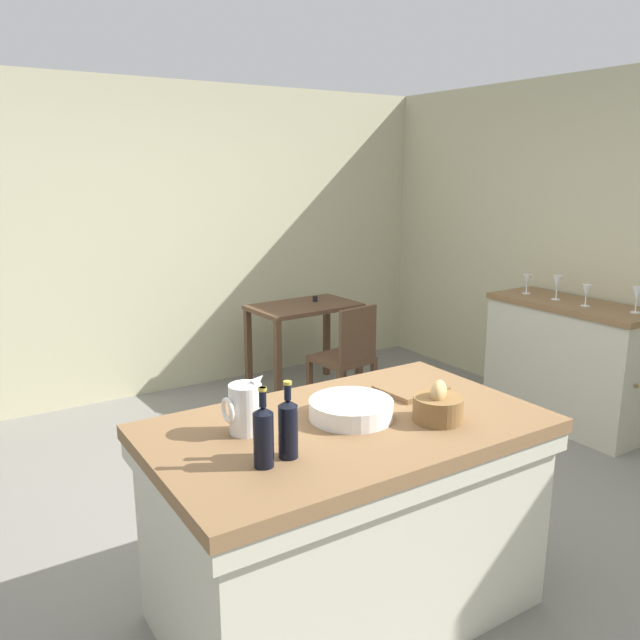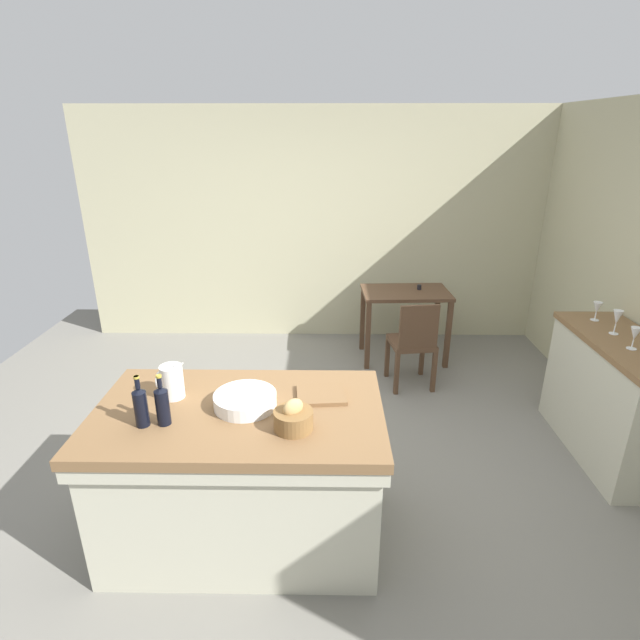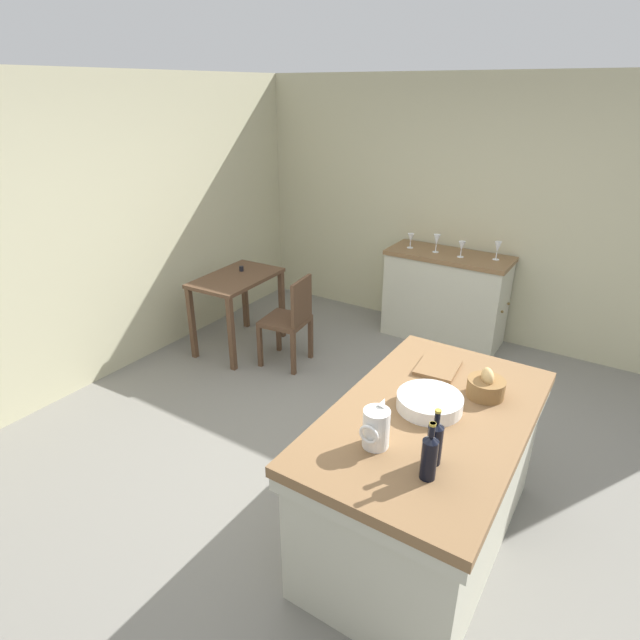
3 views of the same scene
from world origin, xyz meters
TOP-DOWN VIEW (x-y plane):
  - ground_plane at (0.00, 0.00)m, footprint 6.76×6.76m
  - wall_back at (0.00, 2.60)m, footprint 5.32×0.12m
  - wall_right at (2.60, 0.00)m, footprint 0.12×5.20m
  - island_table at (-0.38, -0.65)m, footprint 1.62×0.96m
  - side_cabinet at (2.26, 0.21)m, footprint 0.52×1.24m
  - writing_desk at (0.94, 1.89)m, footprint 0.92×0.60m
  - wooden_chair at (0.94, 1.23)m, footprint 0.45×0.45m
  - pitcher at (-0.77, -0.52)m, footprint 0.17×0.13m
  - wash_bowl at (-0.34, -0.62)m, footprint 0.35×0.35m
  - bread_basket at (-0.05, -0.84)m, footprint 0.21×0.21m
  - cutting_board at (0.09, -0.51)m, footprint 0.30×0.26m
  - wine_bottle_dark at (-0.74, -0.80)m, footprint 0.07×0.07m
  - wine_bottle_amber at (-0.85, -0.82)m, footprint 0.07×0.07m
  - wine_glass_far_left at (2.31, -0.23)m, footprint 0.07×0.07m
  - wine_glass_left at (2.21, 0.08)m, footprint 0.07×0.07m
  - wine_glass_middle at (2.23, 0.35)m, footprint 0.07×0.07m
  - wine_glass_right at (2.23, 0.63)m, footprint 0.07×0.07m

SIDE VIEW (x-z plane):
  - ground_plane at x=0.00m, z-range 0.00..0.00m
  - side_cabinet at x=2.26m, z-range 0.00..0.94m
  - wooden_chair at x=0.94m, z-range 0.03..0.92m
  - island_table at x=-0.38m, z-range 0.03..0.92m
  - writing_desk at x=0.94m, z-range 0.23..1.05m
  - cutting_board at x=0.09m, z-range 0.89..0.91m
  - wash_bowl at x=-0.34m, z-range 0.89..0.96m
  - bread_basket at x=-0.05m, z-range 0.86..1.04m
  - pitcher at x=-0.77m, z-range 0.87..1.11m
  - wine_bottle_dark at x=-0.74m, z-range 0.86..1.15m
  - wine_bottle_amber at x=-0.85m, z-range 0.86..1.15m
  - wine_glass_right at x=2.23m, z-range 0.96..1.12m
  - wine_glass_left at x=2.21m, z-range 0.97..1.12m
  - wine_glass_far_left at x=2.31m, z-range 0.97..1.15m
  - wine_glass_middle at x=2.23m, z-range 0.97..1.15m
  - wall_back at x=0.00m, z-range 0.00..2.60m
  - wall_right at x=2.60m, z-range 0.00..2.60m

